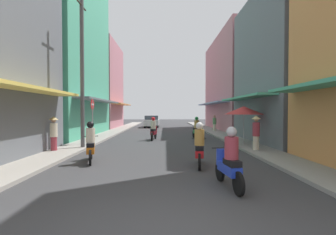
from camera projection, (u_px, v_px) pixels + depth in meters
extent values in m
plane|color=#38383A|center=(164.00, 137.00, 18.85)|extent=(84.06, 84.06, 0.00)
cube|color=#9E9991|center=(103.00, 136.00, 18.79)|extent=(1.59, 46.21, 0.12)
cube|color=gray|center=(225.00, 136.00, 18.91)|extent=(1.59, 46.21, 0.12)
cube|color=#EFD159|center=(10.00, 85.00, 7.98)|extent=(1.10, 9.65, 0.12)
cube|color=#4CB28C|center=(55.00, 40.00, 19.08)|extent=(6.00, 10.26, 15.03)
cube|color=slate|center=(100.00, 101.00, 19.24)|extent=(1.10, 9.23, 0.12)
cube|color=#B7727F|center=(92.00, 86.00, 28.78)|extent=(6.00, 8.08, 9.83)
cube|color=#D88C4C|center=(122.00, 104.00, 28.88)|extent=(1.10, 7.27, 0.12)
cube|color=slate|center=(301.00, 69.00, 15.19)|extent=(6.00, 8.04, 9.19)
cube|color=#4CB28C|center=(244.00, 98.00, 15.19)|extent=(1.10, 7.24, 0.12)
cube|color=#B7727F|center=(244.00, 84.00, 26.19)|extent=(6.00, 12.98, 9.77)
cube|color=#8CA5CC|center=(211.00, 104.00, 26.20)|extent=(1.10, 11.68, 0.12)
cylinder|color=black|center=(202.00, 136.00, 16.66)|extent=(0.23, 0.56, 0.56)
cylinder|color=black|center=(194.00, 134.00, 17.86)|extent=(0.23, 0.56, 0.56)
cube|color=#197233|center=(198.00, 132.00, 17.30)|extent=(0.55, 1.04, 0.24)
cube|color=black|center=(196.00, 129.00, 17.49)|extent=(0.42, 0.62, 0.14)
cylinder|color=#197233|center=(201.00, 130.00, 16.77)|extent=(0.28, 0.28, 0.45)
cylinder|color=black|center=(201.00, 126.00, 16.77)|extent=(0.54, 0.18, 0.03)
cylinder|color=#BF8C3F|center=(197.00, 124.00, 17.43)|extent=(0.34, 0.34, 0.55)
sphere|color=#197233|center=(197.00, 119.00, 17.42)|extent=(0.26, 0.26, 0.26)
cylinder|color=black|center=(155.00, 135.00, 17.45)|extent=(0.16, 0.57, 0.56)
cylinder|color=black|center=(152.00, 137.00, 16.21)|extent=(0.16, 0.57, 0.56)
cube|color=maroon|center=(154.00, 133.00, 16.78)|extent=(0.42, 1.03, 0.24)
cube|color=black|center=(153.00, 130.00, 16.58)|extent=(0.36, 0.59, 0.14)
cylinder|color=maroon|center=(155.00, 129.00, 17.32)|extent=(0.28, 0.28, 0.45)
cylinder|color=black|center=(155.00, 126.00, 17.31)|extent=(0.55, 0.11, 0.03)
cylinder|color=beige|center=(153.00, 125.00, 16.62)|extent=(0.34, 0.34, 0.55)
sphere|color=red|center=(153.00, 119.00, 16.61)|extent=(0.26, 0.26, 0.26)
cylinder|color=black|center=(199.00, 155.00, 9.35)|extent=(0.15, 0.57, 0.56)
cylinder|color=black|center=(199.00, 162.00, 8.11)|extent=(0.15, 0.57, 0.56)
cube|color=red|center=(199.00, 152.00, 8.67)|extent=(0.41, 1.03, 0.24)
cube|color=black|center=(199.00, 148.00, 8.47)|extent=(0.35, 0.59, 0.14)
cylinder|color=red|center=(199.00, 145.00, 9.21)|extent=(0.28, 0.28, 0.45)
cylinder|color=black|center=(199.00, 138.00, 9.21)|extent=(0.55, 0.10, 0.03)
cylinder|color=#BF8C3F|center=(199.00, 137.00, 8.51)|extent=(0.34, 0.34, 0.55)
sphere|color=silver|center=(199.00, 126.00, 8.50)|extent=(0.26, 0.26, 0.26)
cylinder|color=black|center=(91.00, 152.00, 10.07)|extent=(0.22, 0.56, 0.56)
cylinder|color=black|center=(90.00, 158.00, 8.87)|extent=(0.22, 0.56, 0.56)
cube|color=orange|center=(91.00, 149.00, 9.42)|extent=(0.53, 1.04, 0.24)
cube|color=black|center=(90.00, 145.00, 9.22)|extent=(0.41, 0.61, 0.14)
cylinder|color=orange|center=(91.00, 142.00, 9.94)|extent=(0.28, 0.28, 0.45)
cylinder|color=black|center=(91.00, 136.00, 9.93)|extent=(0.54, 0.17, 0.03)
cylinder|color=beige|center=(90.00, 135.00, 9.26)|extent=(0.34, 0.34, 0.55)
sphere|color=black|center=(90.00, 125.00, 9.25)|extent=(0.26, 0.26, 0.26)
cylinder|color=black|center=(220.00, 171.00, 6.90)|extent=(0.15, 0.57, 0.56)
cylinder|color=black|center=(238.00, 184.00, 5.66)|extent=(0.15, 0.57, 0.56)
cube|color=#1E38B7|center=(229.00, 169.00, 6.22)|extent=(0.40, 1.03, 0.24)
cube|color=black|center=(232.00, 162.00, 6.02)|extent=(0.35, 0.59, 0.14)
cylinder|color=#1E38B7|center=(221.00, 157.00, 6.76)|extent=(0.28, 0.28, 0.45)
cylinder|color=black|center=(222.00, 148.00, 6.76)|extent=(0.55, 0.10, 0.03)
cylinder|color=#99333F|center=(231.00, 148.00, 6.06)|extent=(0.34, 0.34, 0.55)
sphere|color=#B2B2B7|center=(232.00, 132.00, 6.05)|extent=(0.26, 0.26, 0.26)
cube|color=silver|center=(152.00, 122.00, 30.44)|extent=(1.77, 4.10, 0.70)
cube|color=#333D47|center=(152.00, 118.00, 30.28)|extent=(1.60, 2.10, 0.60)
cylinder|color=black|center=(146.00, 124.00, 31.69)|extent=(0.18, 0.64, 0.64)
cylinder|color=black|center=(158.00, 124.00, 31.71)|extent=(0.18, 0.64, 0.64)
cylinder|color=black|center=(145.00, 125.00, 29.19)|extent=(0.18, 0.64, 0.64)
cylinder|color=black|center=(158.00, 125.00, 29.21)|extent=(0.18, 0.64, 0.64)
cylinder|color=beige|center=(215.00, 128.00, 23.68)|extent=(0.28, 0.28, 0.72)
cylinder|color=#598C59|center=(215.00, 121.00, 23.67)|extent=(0.34, 0.34, 0.61)
sphere|color=tan|center=(215.00, 116.00, 23.66)|extent=(0.22, 0.22, 0.22)
cylinder|color=beige|center=(256.00, 144.00, 11.73)|extent=(0.28, 0.28, 0.77)
cylinder|color=#99333F|center=(256.00, 129.00, 11.71)|extent=(0.34, 0.34, 0.65)
sphere|color=tan|center=(256.00, 119.00, 11.70)|extent=(0.22, 0.22, 0.22)
cone|color=#D1B77A|center=(256.00, 117.00, 11.70)|extent=(0.44, 0.44, 0.16)
cylinder|color=#99333F|center=(54.00, 145.00, 11.53)|extent=(0.28, 0.28, 0.76)
cylinder|color=beige|center=(54.00, 130.00, 11.51)|extent=(0.34, 0.34, 0.64)
sphere|color=tan|center=(54.00, 120.00, 11.50)|extent=(0.22, 0.22, 0.22)
cone|color=#D1B77A|center=(54.00, 118.00, 11.50)|extent=(0.44, 0.44, 0.16)
cylinder|color=#99999E|center=(244.00, 128.00, 13.67)|extent=(0.05, 0.05, 2.07)
cone|color=#BF3333|center=(244.00, 110.00, 13.65)|extent=(2.14, 2.14, 0.45)
cylinder|color=#4C4C4F|center=(82.00, 72.00, 12.49)|extent=(0.20, 0.20, 7.92)
cylinder|color=#3F382D|center=(82.00, 5.00, 12.41)|extent=(0.08, 1.20, 0.08)
cylinder|color=gray|center=(93.00, 123.00, 13.95)|extent=(0.07, 0.07, 2.60)
cylinder|color=red|center=(92.00, 104.00, 13.93)|extent=(0.02, 0.60, 0.60)
cube|color=white|center=(92.00, 104.00, 13.93)|extent=(0.03, 0.40, 0.10)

